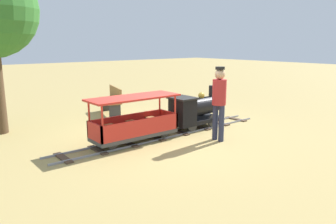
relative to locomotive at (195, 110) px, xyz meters
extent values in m
plane|color=#A38C51|center=(0.00, -0.92, -0.49)|extent=(60.00, 60.00, 0.00)
cube|color=gray|center=(-0.21, -0.87, -0.47)|extent=(0.03, 5.70, 0.04)
cube|color=gray|center=(0.21, -0.87, -0.47)|extent=(0.03, 5.70, 0.04)
cube|color=#4C3828|center=(0.00, -3.37, -0.47)|extent=(0.66, 0.14, 0.03)
cube|color=#4C3828|center=(0.00, -2.65, -0.47)|extent=(0.66, 0.14, 0.03)
cube|color=#4C3828|center=(0.00, -1.94, -0.47)|extent=(0.66, 0.14, 0.03)
cube|color=#4C3828|center=(0.00, -1.23, -0.47)|extent=(0.66, 0.14, 0.03)
cube|color=#4C3828|center=(0.00, -0.52, -0.47)|extent=(0.66, 0.14, 0.03)
cube|color=#4C3828|center=(0.00, 0.20, -0.47)|extent=(0.66, 0.14, 0.03)
cube|color=#4C3828|center=(0.00, 0.91, -0.47)|extent=(0.66, 0.14, 0.03)
cube|color=#4C3828|center=(0.00, 1.62, -0.47)|extent=(0.66, 0.14, 0.03)
cube|color=black|center=(0.00, 0.08, -0.28)|extent=(0.54, 1.40, 0.10)
cylinder|color=black|center=(0.00, 0.28, 0.07)|extent=(0.44, 0.85, 0.44)
cylinder|color=#B7932D|center=(0.00, 0.70, 0.07)|extent=(0.37, 0.02, 0.37)
cylinder|color=black|center=(0.00, 0.57, 0.43)|extent=(0.12, 0.12, 0.27)
sphere|color=#B7932D|center=(0.00, 0.23, 0.34)|extent=(0.16, 0.16, 0.16)
cube|color=black|center=(0.00, -0.40, 0.05)|extent=(0.54, 0.45, 0.55)
cube|color=black|center=(0.00, -0.40, 0.34)|extent=(0.62, 0.53, 0.04)
sphere|color=#F2EAB2|center=(0.00, 0.73, 0.33)|extent=(0.10, 0.10, 0.10)
cylinder|color=#2D2D2D|center=(-0.21, 0.43, -0.29)|extent=(0.05, 0.32, 0.32)
cylinder|color=#2D2D2D|center=(0.21, 0.43, -0.29)|extent=(0.05, 0.32, 0.32)
cylinder|color=#2D2D2D|center=(-0.21, -0.27, -0.29)|extent=(0.05, 0.32, 0.32)
cylinder|color=#2D2D2D|center=(0.21, -0.27, -0.29)|extent=(0.05, 0.32, 0.32)
cube|color=#3F3F3F|center=(0.00, -1.77, -0.31)|extent=(0.62, 1.90, 0.08)
cube|color=red|center=(-0.29, -1.77, -0.09)|extent=(0.04, 1.90, 0.35)
cube|color=red|center=(0.29, -1.77, -0.09)|extent=(0.04, 1.90, 0.35)
cube|color=red|center=(0.00, -0.84, -0.09)|extent=(0.62, 0.04, 0.35)
cube|color=red|center=(0.00, -2.70, -0.09)|extent=(0.62, 0.04, 0.35)
cylinder|color=red|center=(-0.28, -0.87, 0.11)|extent=(0.04, 0.04, 0.75)
cylinder|color=red|center=(0.28, -0.87, 0.11)|extent=(0.04, 0.04, 0.75)
cylinder|color=red|center=(-0.28, -2.67, 0.11)|extent=(0.04, 0.04, 0.75)
cylinder|color=red|center=(0.28, -2.67, 0.11)|extent=(0.04, 0.04, 0.75)
cube|color=red|center=(0.00, -1.77, 0.50)|extent=(0.72, 2.00, 0.04)
cube|color=olive|center=(0.00, -2.31, -0.15)|extent=(0.46, 0.20, 0.24)
cube|color=olive|center=(0.00, -1.77, -0.15)|extent=(0.46, 0.20, 0.24)
cube|color=olive|center=(0.00, -1.24, -0.15)|extent=(0.46, 0.20, 0.24)
cylinder|color=#262626|center=(-0.21, -1.11, -0.33)|extent=(0.04, 0.24, 0.24)
cylinder|color=#262626|center=(0.21, -1.11, -0.33)|extent=(0.04, 0.24, 0.24)
cylinder|color=#262626|center=(-0.21, -2.44, -0.33)|extent=(0.04, 0.24, 0.24)
cylinder|color=#262626|center=(0.21, -2.44, -0.33)|extent=(0.04, 0.24, 0.24)
cylinder|color=#282D47|center=(0.93, -0.26, -0.09)|extent=(0.12, 0.12, 0.80)
cylinder|color=#282D47|center=(1.11, -0.26, -0.09)|extent=(0.12, 0.12, 0.80)
cylinder|color=#B22828|center=(1.02, -0.26, 0.59)|extent=(0.30, 0.30, 0.55)
sphere|color=tan|center=(1.02, -0.26, 0.97)|extent=(0.22, 0.22, 0.22)
cylinder|color=black|center=(1.02, -0.26, 1.10)|extent=(0.20, 0.20, 0.06)
cube|color=olive|center=(-2.87, -0.78, -0.07)|extent=(1.36, 0.73, 0.06)
cube|color=olive|center=(-2.83, -0.60, 0.13)|extent=(1.26, 0.38, 0.40)
cube|color=#333333|center=(-2.33, -0.93, -0.28)|extent=(0.16, 0.33, 0.42)
cube|color=#333333|center=(-3.42, -0.62, -0.28)|extent=(0.16, 0.33, 0.42)
camera|label=1|loc=(5.64, -5.42, 1.61)|focal=34.38mm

